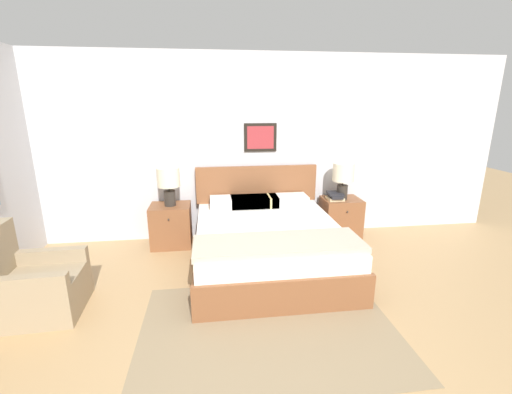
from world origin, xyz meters
The scene contains 12 objects.
ground_plane centered at (0.00, 0.00, 0.00)m, with size 16.00×16.00×0.00m, color tan.
wall_back centered at (0.00, 2.85, 1.30)m, with size 7.89×0.09×2.60m.
area_rug_main centered at (0.05, 0.54, 0.00)m, with size 2.25×1.60×0.01m.
bed centered at (0.24, 1.78, 0.30)m, with size 1.73×2.05×1.06m.
armchair centered at (-2.11, 1.09, 0.28)m, with size 0.79×0.70×0.86m.
nightstand_near_window centered at (-0.98, 2.55, 0.29)m, with size 0.54×0.47×0.59m.
nightstand_by_door centered at (1.46, 2.55, 0.29)m, with size 0.54×0.47×0.59m.
table_lamp_near_window centered at (-0.97, 2.53, 0.93)m, with size 0.30×0.30×0.52m.
table_lamp_by_door centered at (1.45, 2.53, 0.93)m, with size 0.30×0.30×0.52m.
book_thick_bottom centered at (1.34, 2.50, 0.60)m, with size 0.22×0.21×0.04m.
book_hardcover_middle centered at (1.34, 2.50, 0.65)m, with size 0.18×0.27×0.04m.
book_novel_upper centered at (1.34, 2.50, 0.68)m, with size 0.24×0.26×0.02m.
Camera 1 is at (-0.40, -2.02, 1.95)m, focal length 24.00 mm.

